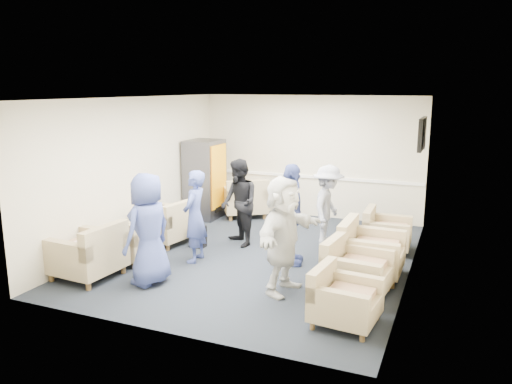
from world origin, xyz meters
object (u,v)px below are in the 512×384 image
at_px(person_front_right, 283,235).
at_px(person_front_left, 148,229).
at_px(armchair_corner, 245,200).
at_px(armchair_right_near, 342,301).
at_px(person_mid_right, 291,215).
at_px(vending_machine, 205,179).
at_px(person_back_right, 328,207).
at_px(armchair_left_near, 90,255).
at_px(person_back_left, 239,203).
at_px(person_mid_left, 195,216).
at_px(armchair_left_mid, 129,243).
at_px(armchair_right_far, 384,233).
at_px(armchair_right_midnear, 353,271).
at_px(armchair_left_far, 168,225).
at_px(armchair_right_midfar, 368,253).

bearing_deg(person_front_right, person_front_left, 113.18).
bearing_deg(armchair_corner, person_front_right, 87.70).
height_order(armchair_right_near, person_mid_right, person_mid_right).
relative_size(vending_machine, person_back_right, 1.14).
bearing_deg(armchair_left_near, armchair_right_near, 93.59).
distance_m(person_front_left, person_back_left, 2.23).
xyz_separation_m(person_mid_left, person_back_right, (1.86, 1.56, -0.01)).
distance_m(armchair_right_near, armchair_corner, 5.37).
bearing_deg(person_front_left, armchair_right_near, 97.89).
height_order(person_front_left, person_mid_left, person_front_left).
height_order(armchair_left_mid, armchair_right_far, armchair_right_far).
bearing_deg(armchair_left_mid, person_mid_left, 106.35).
distance_m(vending_machine, person_mid_right, 3.46).
distance_m(armchair_left_near, armchair_corner, 4.36).
relative_size(person_mid_left, person_mid_right, 0.92).
distance_m(armchair_right_midnear, person_back_left, 2.84).
relative_size(person_front_left, person_back_right, 1.10).
bearing_deg(person_mid_right, vending_machine, 39.62).
distance_m(person_mid_left, person_back_right, 2.43).
bearing_deg(armchair_right_near, vending_machine, 51.15).
xyz_separation_m(armchair_right_midnear, armchair_right_far, (0.11, 2.16, -0.02)).
height_order(armchair_left_mid, person_front_left, person_front_left).
bearing_deg(person_mid_left, armchair_right_midnear, 76.29).
height_order(armchair_left_far, person_front_left, person_front_left).
height_order(armchair_left_mid, armchair_right_midfar, armchair_right_midfar).
bearing_deg(person_back_left, armchair_left_far, -119.16).
height_order(armchair_left_mid, armchair_right_near, armchair_left_mid).
bearing_deg(person_mid_right, armchair_right_near, -157.17).
xyz_separation_m(armchair_left_near, armchair_right_far, (3.95, 3.08, -0.05)).
bearing_deg(armchair_left_mid, person_back_left, 131.64).
distance_m(armchair_left_mid, armchair_right_near, 3.92).
distance_m(armchair_left_far, person_back_left, 1.42).
xyz_separation_m(armchair_left_near, armchair_right_midnear, (3.84, 0.92, -0.03)).
xyz_separation_m(vending_machine, person_mid_left, (1.20, -2.61, -0.10)).
distance_m(armchair_right_near, person_mid_right, 2.26).
bearing_deg(armchair_right_midfar, person_back_left, 76.16).
relative_size(armchair_right_near, person_mid_left, 0.54).
xyz_separation_m(armchair_left_mid, person_mid_left, (1.04, 0.42, 0.46)).
bearing_deg(person_front_left, armchair_left_near, -67.78).
distance_m(vending_machine, person_back_right, 3.24).
bearing_deg(armchair_corner, vending_machine, -6.94).
bearing_deg(armchair_right_near, person_back_left, 51.63).
relative_size(person_front_left, person_mid_right, 1.00).
distance_m(armchair_right_midfar, person_front_left, 3.36).
bearing_deg(person_mid_right, armchair_left_mid, 97.18).
relative_size(armchair_right_midfar, person_back_left, 0.58).
distance_m(person_front_left, person_back_right, 3.34).
relative_size(person_mid_left, person_front_right, 0.92).
bearing_deg(armchair_left_near, armchair_right_far, 131.93).
height_order(armchair_corner, vending_machine, vending_machine).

